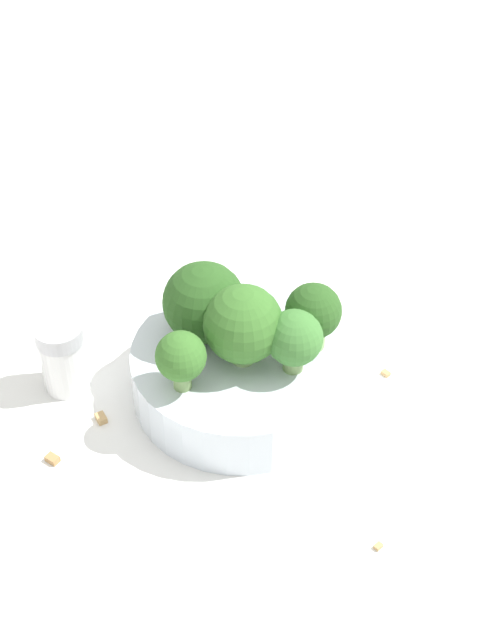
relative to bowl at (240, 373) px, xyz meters
The scene contains 13 objects.
ground_plane 0.02m from the bowl, ahead, with size 3.00×3.00×0.00m, color white.
bowl is the anchor object (origin of this frame).
broccoli_floret_0 0.06m from the bowl, 126.17° to the left, with size 0.06×0.06×0.06m.
broccoli_floret_1 0.07m from the bowl, 155.05° to the right, with size 0.03×0.03×0.04m.
broccoli_floret_2 0.07m from the bowl, ahead, with size 0.04×0.04×0.05m.
broccoli_floret_3 0.05m from the bowl, 103.64° to the right, with size 0.05×0.05×0.06m.
broccoli_floret_4 0.06m from the bowl, 39.14° to the right, with size 0.04×0.04×0.05m.
pepper_shaker 0.13m from the bowl, 160.74° to the left, with size 0.03×0.03×0.06m.
almond_crumb_0 0.10m from the bowl, behind, with size 0.01×0.01×0.01m, color tan.
almond_crumb_1 0.16m from the bowl, 73.01° to the right, with size 0.01×0.00×0.01m, color tan.
almond_crumb_2 0.14m from the bowl, 168.72° to the right, with size 0.01×0.01×0.01m, color #AD7F4C.
almond_crumb_3 0.09m from the bowl, 93.08° to the left, with size 0.01×0.01×0.01m, color olive.
almond_crumb_4 0.11m from the bowl, ahead, with size 0.01×0.00×0.01m, color tan.
Camera 1 is at (-0.12, -0.43, 0.47)m, focal length 50.00 mm.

